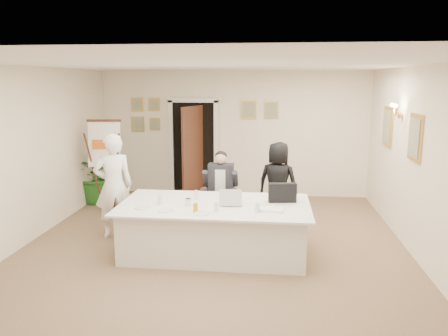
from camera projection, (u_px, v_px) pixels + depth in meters
The scene contains 28 objects.
floor at pixel (212, 251), 6.71m from camera, with size 7.00×7.00×0.00m, color brown.
ceiling at pixel (211, 65), 6.16m from camera, with size 6.00×7.00×0.02m, color white.
wall_back at pixel (233, 134), 9.85m from camera, with size 6.00×0.10×2.80m, color #EEE1C9.
wall_front at pixel (143, 253), 3.02m from camera, with size 6.00×0.10×2.80m, color #EEE1C9.
wall_left at pixel (20, 158), 6.76m from camera, with size 0.10×7.00×2.80m, color #EEE1C9.
wall_right at pixel (424, 166), 6.11m from camera, with size 0.10×7.00×2.80m, color #EEE1C9.
doorway at pixel (193, 150), 9.84m from camera, with size 1.14×0.86×2.20m.
pictures_back_wall at pixel (198, 114), 9.82m from camera, with size 3.40×0.06×0.80m, color gold, non-canonical shape.
pictures_right_wall at pixel (399, 132), 7.22m from camera, with size 0.06×2.20×0.80m, color gold, non-canonical shape.
wall_sconce at pixel (397, 110), 7.16m from camera, with size 0.20×0.30×0.24m, color #BC753C, non-canonical shape.
conference_table at pixel (215, 228), 6.56m from camera, with size 2.82×1.50×0.78m.
seated_man at pixel (221, 189), 7.69m from camera, with size 0.60×0.64×1.39m, color black, non-canonical shape.
flip_chart at pixel (107, 170), 8.71m from camera, with size 0.64×0.43×1.80m.
standing_man at pixel (114, 186), 7.21m from camera, with size 0.63×0.42×1.74m, color white.
standing_woman at pixel (278, 183), 7.90m from camera, with size 0.74×0.48×1.51m, color black.
potted_palm at pixel (99, 173), 9.33m from camera, with size 1.14×0.99×1.27m, color #206020.
laptop at pixel (231, 195), 6.44m from camera, with size 0.33×0.35×0.28m, color #B7BABC, non-canonical shape.
laptop_bag at pixel (282, 193), 6.56m from camera, with size 0.42×0.11×0.29m, color black.
paper_stack at pixel (272, 209), 6.16m from camera, with size 0.33×0.23×0.03m, color white.
plate_left at pixel (143, 208), 6.27m from camera, with size 0.24×0.24×0.01m, color white.
plate_mid at pixel (167, 210), 6.15m from camera, with size 0.23×0.23×0.01m, color white.
plate_near at pixel (202, 214), 5.99m from camera, with size 0.23×0.23×0.01m, color white.
glass_a at pixel (160, 200), 6.46m from camera, with size 0.07×0.07×0.14m, color silver.
glass_b at pixel (216, 207), 6.08m from camera, with size 0.06×0.06×0.14m, color silver.
glass_c at pixel (257, 208), 6.06m from camera, with size 0.07×0.07×0.14m, color silver.
glass_d at pixel (196, 195), 6.73m from camera, with size 0.06×0.06×0.14m, color silver.
oj_glass at pixel (196, 208), 6.07m from camera, with size 0.06×0.06×0.13m, color orange.
steel_jug at pixel (188, 202), 6.38m from camera, with size 0.09×0.09×0.11m, color silver.
Camera 1 is at (0.87, -6.27, 2.57)m, focal length 35.00 mm.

